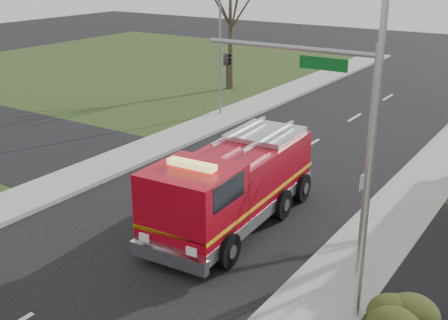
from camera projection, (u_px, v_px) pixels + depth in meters
The scene contains 8 objects.
ground at pixel (155, 239), 18.74m from camera, with size 120.00×120.00×0.00m, color black.
sidewalk_right at pixel (328, 295), 15.49m from camera, with size 2.40×80.00×0.15m, color #9D9D97.
sidewalk_left at pixel (33, 196), 21.93m from camera, with size 2.40×80.00×0.15m, color #9D9D97.
bare_tree_left at pixel (230, 9), 37.69m from camera, with size 4.50×4.50×9.00m.
traffic_signal_mast at pixel (327, 116), 15.59m from camera, with size 5.29×0.18×6.80m.
streetlight_pole at pixel (368, 154), 13.08m from camera, with size 1.48×0.16×8.40m.
utility_pole_far at pixel (220, 57), 32.04m from camera, with size 0.14×0.14×7.00m, color gray.
fire_engine at pixel (232, 187), 19.28m from camera, with size 3.31×7.90×3.12m.
Camera 1 is at (11.15, -12.65, 8.89)m, focal length 45.00 mm.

